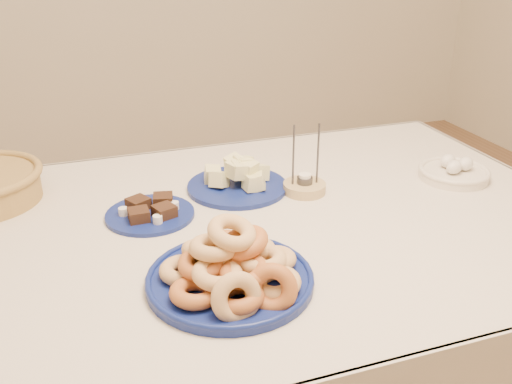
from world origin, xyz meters
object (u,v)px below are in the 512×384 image
donut_platter (232,269)px  brownie_plate (151,212)px  dining_table (249,258)px  melon_plate (239,179)px  candle_holder (304,186)px  egg_bowl (454,172)px

donut_platter → brownie_plate: bearing=105.8°
dining_table → melon_plate: 0.24m
dining_table → candle_holder: size_ratio=8.87×
brownie_plate → egg_bowl: (0.86, -0.05, 0.01)m
melon_plate → brownie_plate: size_ratio=1.15×
dining_table → brownie_plate: size_ratio=6.86×
donut_platter → candle_holder: size_ratio=1.83×
dining_table → egg_bowl: size_ratio=6.51×
egg_bowl → melon_plate: bearing=167.4°
melon_plate → candle_holder: bearing=-26.4°
dining_table → brownie_plate: (-0.22, 0.10, 0.12)m
dining_table → candle_holder: (0.20, 0.11, 0.12)m
brownie_plate → donut_platter: bearing=-74.2°
dining_table → melon_plate: bearing=79.7°
candle_holder → egg_bowl: bearing=-7.1°
egg_bowl → dining_table: bearing=-175.0°
candle_holder → egg_bowl: candle_holder is taller
dining_table → melon_plate: (0.03, 0.19, 0.13)m
donut_platter → egg_bowl: 0.82m
donut_platter → brownie_plate: donut_platter is taller
donut_platter → egg_bowl: donut_platter is taller
candle_holder → brownie_plate: bearing=-179.1°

